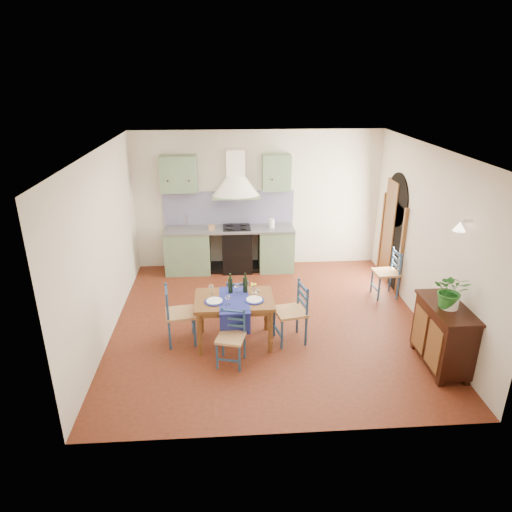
# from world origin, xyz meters

# --- Properties ---
(floor) EXTENTS (5.00, 5.00, 0.00)m
(floor) POSITION_xyz_m (0.00, 0.00, 0.00)
(floor) COLOR #421D0E
(floor) RESTS_ON ground
(back_wall) EXTENTS (5.00, 0.96, 2.80)m
(back_wall) POSITION_xyz_m (-0.47, 2.29, 1.05)
(back_wall) COLOR silver
(back_wall) RESTS_ON ground
(right_wall) EXTENTS (0.26, 5.00, 2.80)m
(right_wall) POSITION_xyz_m (2.50, 0.28, 1.34)
(right_wall) COLOR silver
(right_wall) RESTS_ON ground
(left_wall) EXTENTS (0.04, 5.00, 2.80)m
(left_wall) POSITION_xyz_m (-2.50, 0.00, 1.40)
(left_wall) COLOR silver
(left_wall) RESTS_ON ground
(ceiling) EXTENTS (5.00, 5.00, 0.01)m
(ceiling) POSITION_xyz_m (0.00, 0.00, 2.80)
(ceiling) COLOR white
(ceiling) RESTS_ON back_wall
(dining_table) EXTENTS (1.16, 0.87, 1.05)m
(dining_table) POSITION_xyz_m (-0.57, -0.55, 0.65)
(dining_table) COLOR brown
(dining_table) RESTS_ON ground
(chair_near) EXTENTS (0.45, 0.45, 0.79)m
(chair_near) POSITION_xyz_m (-0.63, -1.08, 0.41)
(chair_near) COLOR navy
(chair_near) RESTS_ON ground
(chair_far) EXTENTS (0.41, 0.41, 0.80)m
(chair_far) POSITION_xyz_m (-0.52, 0.03, 0.41)
(chair_far) COLOR navy
(chair_far) RESTS_ON ground
(chair_left) EXTENTS (0.49, 0.49, 0.92)m
(chair_left) POSITION_xyz_m (-1.41, -0.49, 0.48)
(chair_left) COLOR navy
(chair_left) RESTS_ON ground
(chair_right) EXTENTS (0.52, 0.52, 0.94)m
(chair_right) POSITION_xyz_m (0.30, -0.56, 0.49)
(chair_right) COLOR navy
(chair_right) RESTS_ON ground
(chair_spare) EXTENTS (0.44, 0.44, 0.88)m
(chair_spare) POSITION_xyz_m (2.23, 0.82, 0.45)
(chair_spare) COLOR navy
(chair_spare) RESTS_ON ground
(sideboard) EXTENTS (0.50, 1.05, 0.94)m
(sideboard) POSITION_xyz_m (2.26, -1.34, 0.51)
(sideboard) COLOR black
(sideboard) RESTS_ON ground
(potted_plant) EXTENTS (0.56, 0.53, 0.49)m
(potted_plant) POSITION_xyz_m (2.24, -1.38, 1.18)
(potted_plant) COLOR #216522
(potted_plant) RESTS_ON sideboard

